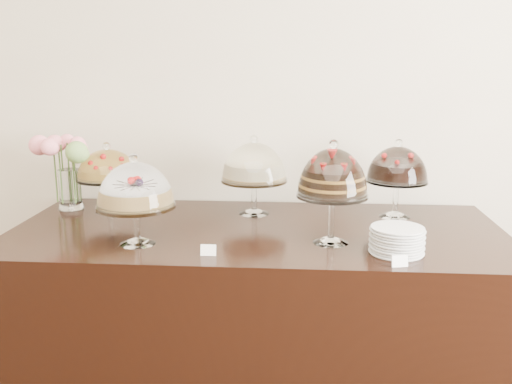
# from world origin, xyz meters

# --- Properties ---
(wall_back) EXTENTS (5.00, 0.04, 3.00)m
(wall_back) POSITION_xyz_m (0.00, 3.00, 1.50)
(wall_back) COLOR beige
(wall_back) RESTS_ON ground
(display_counter) EXTENTS (2.20, 1.00, 0.90)m
(display_counter) POSITION_xyz_m (-0.11, 2.45, 0.45)
(display_counter) COLOR black
(display_counter) RESTS_ON ground
(cake_stand_sugar_sponge) EXTENTS (0.32, 0.32, 0.38)m
(cake_stand_sugar_sponge) POSITION_xyz_m (-0.58, 2.20, 1.13)
(cake_stand_sugar_sponge) COLOR white
(cake_stand_sugar_sponge) RESTS_ON display_counter
(cake_stand_choco_layer) EXTENTS (0.29, 0.29, 0.43)m
(cake_stand_choco_layer) POSITION_xyz_m (0.21, 2.27, 1.18)
(cake_stand_choco_layer) COLOR white
(cake_stand_choco_layer) RESTS_ON display_counter
(cake_stand_cheesecake) EXTENTS (0.32, 0.32, 0.39)m
(cake_stand_cheesecake) POSITION_xyz_m (-0.14, 2.70, 1.14)
(cake_stand_cheesecake) COLOR white
(cake_stand_cheesecake) RESTS_ON display_counter
(cake_stand_dark_choco) EXTENTS (0.29, 0.29, 0.38)m
(cake_stand_dark_choco) POSITION_xyz_m (0.54, 2.70, 1.14)
(cake_stand_dark_choco) COLOR white
(cake_stand_dark_choco) RESTS_ON display_counter
(cake_stand_fruit_tart) EXTENTS (0.31, 0.31, 0.35)m
(cake_stand_fruit_tart) POSITION_xyz_m (-0.87, 2.70, 1.12)
(cake_stand_fruit_tart) COLOR white
(cake_stand_fruit_tart) RESTS_ON display_counter
(flower_vase) EXTENTS (0.31, 0.28, 0.38)m
(flower_vase) POSITION_xyz_m (-1.09, 2.72, 1.15)
(flower_vase) COLOR white
(flower_vase) RESTS_ON display_counter
(plate_stack) EXTENTS (0.21, 0.21, 0.10)m
(plate_stack) POSITION_xyz_m (0.46, 2.15, 0.95)
(plate_stack) COLOR silver
(plate_stack) RESTS_ON display_counter
(price_card_left) EXTENTS (0.06, 0.02, 0.04)m
(price_card_left) POSITION_xyz_m (-0.27, 2.07, 0.92)
(price_card_left) COLOR white
(price_card_left) RESTS_ON display_counter
(price_card_right) EXTENTS (0.06, 0.03, 0.04)m
(price_card_right) POSITION_xyz_m (0.45, 2.00, 0.92)
(price_card_right) COLOR white
(price_card_right) RESTS_ON display_counter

